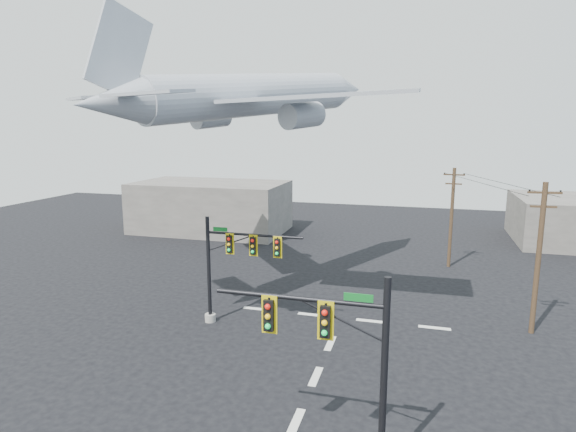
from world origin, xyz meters
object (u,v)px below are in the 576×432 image
(utility_pole_b, at_px, (452,216))
(airliner, at_px, (255,96))
(signal_mast_near, at_px, (346,368))
(signal_mast_far, at_px, (231,265))
(utility_pole_a, at_px, (539,256))

(utility_pole_b, bearing_deg, airliner, -132.37)
(utility_pole_b, distance_m, airliner, 21.33)
(signal_mast_near, height_order, signal_mast_far, signal_mast_near)
(signal_mast_far, xyz_separation_m, utility_pole_b, (14.15, 17.60, 0.77))
(signal_mast_near, relative_size, utility_pole_b, 0.84)
(signal_mast_far, bearing_deg, signal_mast_near, -51.07)
(signal_mast_near, distance_m, airliner, 21.79)
(signal_mast_far, xyz_separation_m, airliner, (-0.09, 5.28, 10.78))
(utility_pole_a, bearing_deg, airliner, 172.65)
(utility_pole_b, relative_size, airliner, 0.36)
(signal_mast_far, bearing_deg, utility_pole_b, 51.21)
(signal_mast_near, bearing_deg, utility_pole_b, 80.16)
(signal_mast_near, distance_m, utility_pole_b, 29.35)
(signal_mast_near, bearing_deg, utility_pole_a, 58.36)
(utility_pole_a, height_order, utility_pole_b, utility_pole_a)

